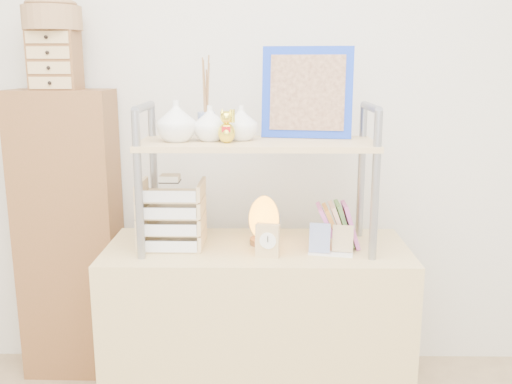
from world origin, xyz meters
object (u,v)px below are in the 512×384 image
cabinet (70,236)px  letter_tray (172,218)px  salt_lamp (264,220)px  desk (257,333)px

cabinet → letter_tray: 0.68m
cabinet → letter_tray: cabinet is taller
cabinet → salt_lamp: 0.98m
desk → salt_lamp: salt_lamp is taller
desk → cabinet: size_ratio=0.89×
letter_tray → desk: bearing=0.2°
cabinet → salt_lamp: cabinet is taller
desk → cabinet: 1.00m
desk → letter_tray: (-0.34, -0.00, 0.49)m
desk → cabinet: (-0.88, 0.37, 0.30)m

